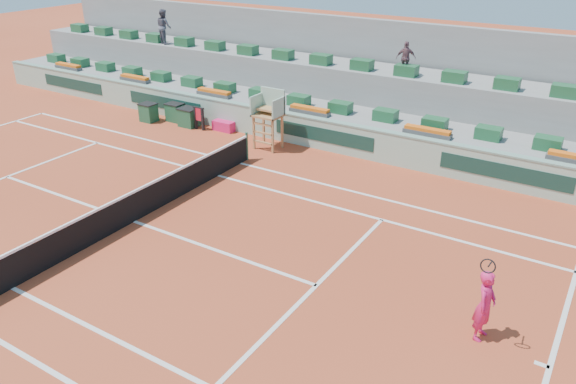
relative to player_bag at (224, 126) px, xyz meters
The scene contains 19 objects.
ground 8.64m from the player_bag, 70.65° to the right, with size 90.00×90.00×0.00m, color #9A381D.
seating_tier_lower 3.85m from the player_bag, 41.75° to the left, with size 36.00×4.00×1.20m, color gray.
seating_tier_upper 5.16m from the player_bag, 55.44° to the left, with size 36.00×2.40×2.60m, color gray.
stadium_back_wall 6.72m from the player_bag, 63.56° to the left, with size 36.00×0.40×4.40m, color gray.
player_bag is the anchor object (origin of this frame).
spectator_left 7.98m from the player_bag, 151.46° to the left, with size 0.85×0.66×1.75m, color #50505D.
spectator_mid 8.27m from the player_bag, 28.91° to the left, with size 0.80×0.33×1.36m, color #6C4851.
court_lines 8.64m from the player_bag, 70.65° to the right, with size 23.89×11.09×0.01m.
tennis_net 8.64m from the player_bag, 70.65° to the right, with size 0.10×11.97×1.10m.
advertising_hoarding 2.93m from the player_bag, ahead, with size 36.00×0.34×1.26m.
umpire_chair 3.22m from the player_bag, 12.79° to the right, with size 1.10×0.90×2.40m.
seat_row_lower 3.52m from the player_bag, 30.03° to the left, with size 32.90×0.60×0.44m.
seat_row_upper 5.25m from the player_bag, 51.16° to the left, with size 32.90×0.60×0.44m.
flower_planters 1.96m from the player_bag, 32.10° to the left, with size 26.80×0.36×0.28m.
drink_cooler_a 1.75m from the player_bag, 169.32° to the right, with size 0.84×0.73×0.84m.
drink_cooler_b 2.74m from the player_bag, behind, with size 0.78×0.68×0.84m.
drink_cooler_c 3.84m from the player_bag, 168.45° to the right, with size 0.74×0.64×0.84m.
towel_rack 1.16m from the player_bag, 155.73° to the right, with size 0.60×0.10×1.03m.
tennis_player 15.46m from the player_bag, 30.88° to the right, with size 0.45×0.88×2.28m.
Camera 1 is at (12.00, -10.34, 8.20)m, focal length 35.00 mm.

